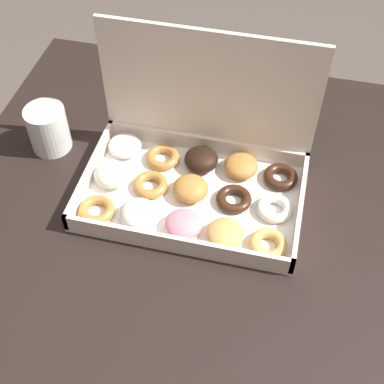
# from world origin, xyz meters

# --- Properties ---
(dining_table) EXTENTS (0.99, 0.96, 0.75)m
(dining_table) POSITION_xyz_m (0.00, 0.00, 0.65)
(dining_table) COLOR black
(dining_table) RESTS_ON ground_plane
(donut_box) EXTENTS (0.39, 0.26, 0.27)m
(donut_box) POSITION_xyz_m (-0.06, 0.09, 0.80)
(donut_box) COLOR white
(donut_box) RESTS_ON dining_table
(coffee_mug) EXTENTS (0.08, 0.08, 0.09)m
(coffee_mug) POSITION_xyz_m (-0.35, 0.13, 0.80)
(coffee_mug) COLOR white
(coffee_mug) RESTS_ON dining_table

